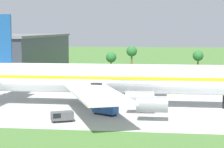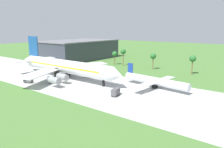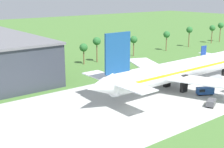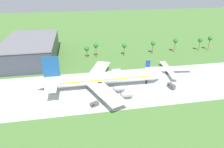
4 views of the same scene
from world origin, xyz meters
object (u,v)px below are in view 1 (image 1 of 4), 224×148
Objects in this scene: baggage_tug at (61,116)px; terminal_building at (3,55)px; jet_airliner at (106,79)px; catering_van at (105,108)px.

baggage_tug is 82.11m from terminal_building.
jet_airliner is 71.60m from terminal_building.
catering_van is at bearing -53.69° from terminal_building.
jet_airliner is at bearing 95.84° from catering_van.
baggage_tug is (-6.13, -16.69, -5.09)m from jet_airliner.
jet_airliner is 1.17× the size of terminal_building.
baggage_tug is 0.07× the size of terminal_building.
jet_airliner is 10.69m from catering_van.
catering_van is at bearing -84.16° from jet_airliner.
terminal_building reaches higher than catering_van.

